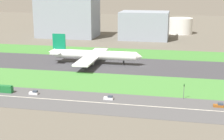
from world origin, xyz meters
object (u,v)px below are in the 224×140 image
(car_2, at_px, (34,93))
(car_3, at_px, (219,105))
(car_1, at_px, (109,98))
(traffic_light, at_px, (184,90))
(hangar_building, at_px, (144,25))
(terminal_building, at_px, (68,17))
(bus_0, at_px, (2,89))
(fuel_tank_west, at_px, (149,25))
(fuel_tank_centre, at_px, (181,26))
(airliner, at_px, (92,55))

(car_2, distance_m, car_3, 86.06)
(car_1, height_order, traffic_light, traffic_light)
(hangar_building, bearing_deg, terminal_building, 180.00)
(car_1, xyz_separation_m, terminal_building, (-82.20, 182.00, 19.68))
(bus_0, bearing_deg, car_3, 0.00)
(bus_0, height_order, fuel_tank_west, fuel_tank_west)
(car_2, xyz_separation_m, fuel_tank_west, (34.14, 227.00, 7.93))
(car_2, bearing_deg, fuel_tank_west, 81.45)
(car_3, bearing_deg, bus_0, -180.00)
(car_3, height_order, fuel_tank_centre, fuel_tank_centre)
(car_3, relative_size, fuel_tank_centre, 0.17)
(airliner, xyz_separation_m, terminal_building, (-56.27, 114.00, 14.37))
(car_3, xyz_separation_m, fuel_tank_west, (-51.92, 227.00, 7.93))
(airliner, height_order, traffic_light, airliner)
(bus_0, relative_size, hangar_building, 0.25)
(bus_0, relative_size, terminal_building, 0.20)
(car_2, bearing_deg, terminal_building, 103.89)
(car_1, relative_size, traffic_light, 0.61)
(car_2, bearing_deg, traffic_light, 6.42)
(terminal_building, relative_size, fuel_tank_centre, 2.34)
(bus_0, relative_size, traffic_light, 1.61)
(bus_0, xyz_separation_m, traffic_light, (88.22, 7.99, 2.47))
(car_1, height_order, terminal_building, terminal_building)
(car_2, xyz_separation_m, terminal_building, (-45.02, 182.00, 19.68))
(car_1, height_order, fuel_tank_west, fuel_tank_west)
(hangar_building, relative_size, fuel_tank_west, 2.17)
(bus_0, bearing_deg, car_2, 0.00)
(hangar_building, bearing_deg, car_3, -73.95)
(car_2, bearing_deg, fuel_tank_centre, 73.10)
(car_3, distance_m, terminal_building, 225.15)
(terminal_building, bearing_deg, fuel_tank_centre, 21.55)
(bus_0, height_order, fuel_tank_centre, fuel_tank_centre)
(car_2, distance_m, terminal_building, 188.52)
(car_1, distance_m, car_2, 37.18)
(car_2, distance_m, hangar_building, 185.52)
(terminal_building, bearing_deg, car_2, -76.11)
(bus_0, relative_size, car_3, 2.64)
(car_2, bearing_deg, hangar_building, 79.51)
(traffic_light, bearing_deg, hangar_building, 102.11)
(traffic_light, bearing_deg, bus_0, -174.82)
(car_3, bearing_deg, fuel_tank_west, 102.88)
(bus_0, distance_m, fuel_tank_west, 232.84)
(terminal_building, distance_m, fuel_tank_centre, 123.12)
(car_1, bearing_deg, terminal_building, 114.31)
(car_1, xyz_separation_m, fuel_tank_west, (-3.04, 227.00, 7.93))
(terminal_building, bearing_deg, fuel_tank_west, 29.62)
(airliner, xyz_separation_m, car_2, (-11.25, -68.00, -5.31))
(bus_0, bearing_deg, traffic_light, 5.18)
(car_2, relative_size, fuel_tank_west, 0.20)
(bus_0, bearing_deg, hangar_building, 74.38)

